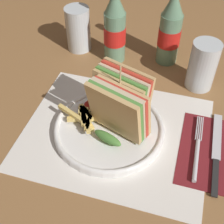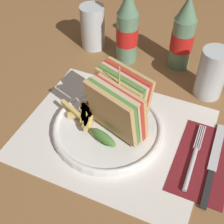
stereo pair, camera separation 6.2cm
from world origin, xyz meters
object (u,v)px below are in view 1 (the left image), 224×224
knife (216,152)px  glass_far (78,29)px  plate_main (109,128)px  coke_bottle_near (115,28)px  glass_near (202,68)px  coke_bottle_far (170,30)px  club_sandwich (119,105)px  fork (197,153)px

knife → glass_far: bearing=144.1°
plate_main → coke_bottle_near: size_ratio=1.09×
coke_bottle_near → knife: bearing=-41.6°
glass_near → coke_bottle_far: bearing=139.6°
plate_main → knife: (0.23, 0.00, -0.00)m
plate_main → glass_far: size_ratio=1.95×
coke_bottle_far → glass_far: coke_bottle_far is taller
club_sandwich → knife: bearing=-2.2°
fork → knife: fork is taller
club_sandwich → glass_far: bearing=125.4°
fork → glass_near: bearing=93.7°
coke_bottle_far → glass_far: size_ratio=1.79×
knife → plate_main: bearing=179.0°
plate_main → knife: size_ratio=1.12×
coke_bottle_far → glass_near: bearing=-40.4°
glass_near → coke_bottle_near: bearing=168.0°
club_sandwich → coke_bottle_near: coke_bottle_near is taller
fork → coke_bottle_far: bearing=109.5°
plate_main → glass_far: 0.34m
coke_bottle_far → glass_far: bearing=-177.5°
knife → coke_bottle_near: (-0.30, 0.26, 0.09)m
glass_near → glass_far: bearing=168.5°
coke_bottle_near → coke_bottle_far: bearing=12.8°
club_sandwich → fork: (0.17, -0.02, -0.07)m
club_sandwich → fork: size_ratio=0.92×
coke_bottle_near → coke_bottle_far: same height
fork → glass_far: (-0.37, 0.30, 0.05)m
plate_main → coke_bottle_near: 0.28m
fork → knife: size_ratio=0.81×
plate_main → fork: 0.19m
knife → coke_bottle_far: (-0.15, 0.29, 0.09)m
plate_main → coke_bottle_far: size_ratio=1.09×
plate_main → fork: bearing=-4.1°
coke_bottle_near → glass_near: (0.24, -0.05, -0.04)m
club_sandwich → coke_bottle_near: (-0.08, 0.25, 0.02)m
fork → plate_main: bearing=174.8°
plate_main → fork: (0.19, -0.01, -0.00)m
coke_bottle_far → plate_main: bearing=-104.6°
fork → glass_far: glass_far is taller
plate_main → coke_bottle_near: bearing=103.6°
coke_bottle_far → knife: bearing=-62.2°
knife → coke_bottle_near: coke_bottle_near is taller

